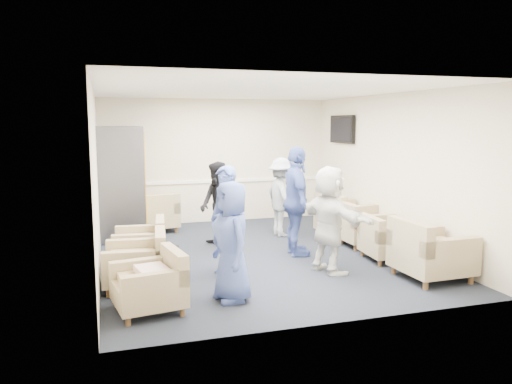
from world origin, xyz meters
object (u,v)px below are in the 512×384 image
object	(u,v)px
person_front_left	(232,241)
vending_machine	(121,183)
armchair_left_mid	(140,264)
armchair_right_midfar	(360,227)
armchair_left_far	(143,246)
person_mid_left	(225,221)
person_back_left	(218,205)
person_mid_right	(296,201)
armchair_right_midnear	(386,241)
armchair_right_far	(344,219)
person_front_right	(329,220)
armchair_corner	(156,215)
armchair_left_near	(153,286)
person_back_right	(282,197)
armchair_right_near	(428,254)

from	to	relation	value
person_front_left	vending_machine	bearing A→B (deg)	-170.94
armchair_left_mid	armchair_right_midfar	xyz separation A→B (m)	(3.95, 1.20, 0.01)
armchair_left_far	person_mid_left	bearing A→B (deg)	58.92
armchair_left_mid	person_back_left	xyz separation A→B (m)	(1.48, 1.78, 0.44)
armchair_left_far	person_mid_right	size ratio (longest dim) A/B	0.47
armchair_right_midfar	person_mid_left	bearing A→B (deg)	108.39
armchair_right_midnear	vending_machine	xyz separation A→B (m)	(-3.99, 2.84, 0.76)
armchair_right_far	person_front_left	world-z (taller)	person_front_left
armchair_left_mid	armchair_right_midnear	distance (m)	3.88
armchair_right_midnear	person_back_left	world-z (taller)	person_back_left
armchair_right_midnear	person_mid_right	size ratio (longest dim) A/B	0.45
person_front_right	person_mid_left	bearing A→B (deg)	63.28
armchair_right_midnear	armchair_corner	bearing A→B (deg)	49.89
person_back_left	person_mid_right	size ratio (longest dim) A/B	0.84
armchair_left_near	vending_machine	bearing A→B (deg)	173.52
armchair_corner	armchair_right_midnear	bearing A→B (deg)	128.69
person_front_right	person_back_right	bearing A→B (deg)	-17.65
armchair_right_midnear	armchair_right_far	bearing A→B (deg)	1.33
armchair_right_midfar	armchair_left_far	bearing A→B (deg)	90.55
armchair_right_near	armchair_right_far	size ratio (longest dim) A/B	0.89
armchair_left_far	person_front_left	xyz separation A→B (m)	(0.94, -1.89, 0.44)
armchair_corner	person_mid_right	bearing A→B (deg)	122.05
armchair_left_mid	armchair_corner	world-z (taller)	armchair_corner
armchair_right_near	armchair_left_mid	bearing A→B (deg)	76.40
armchair_right_midnear	armchair_right_midfar	distance (m)	1.01
armchair_right_midfar	armchair_left_near	bearing A→B (deg)	117.05
armchair_left_near	armchair_right_far	size ratio (longest dim) A/B	0.84
person_mid_right	person_front_right	world-z (taller)	person_mid_right
armchair_left_far	person_back_right	world-z (taller)	person_back_right
person_mid_right	armchair_corner	bearing A→B (deg)	46.81
armchair_right_midfar	armchair_right_far	distance (m)	0.64
armchair_left_far	vending_machine	distance (m)	2.14
armchair_left_mid	armchair_left_far	world-z (taller)	armchair_left_mid
person_back_left	person_back_right	world-z (taller)	person_back_right
armchair_corner	vending_machine	world-z (taller)	vending_machine
vending_machine	person_mid_left	distance (m)	3.14
person_mid_left	armchair_right_midnear	bearing A→B (deg)	65.86
armchair_right_far	person_back_left	bearing A→B (deg)	82.54
armchair_right_near	armchair_right_far	world-z (taller)	armchair_right_far
person_mid_right	armchair_left_mid	bearing A→B (deg)	117.01
person_back_right	armchair_left_far	bearing A→B (deg)	110.05
armchair_left_near	vending_machine	xyz separation A→B (m)	(-0.20, 3.96, 0.76)
armchair_corner	person_back_left	xyz separation A→B (m)	(0.92, -1.64, 0.42)
vending_machine	armchair_right_far	bearing A→B (deg)	-16.29
armchair_left_near	armchair_corner	size ratio (longest dim) A/B	0.93
armchair_right_near	vending_machine	distance (m)	5.62
vending_machine	person_back_right	size ratio (longest dim) A/B	1.39
armchair_right_midnear	armchair_right_midfar	world-z (taller)	armchair_right_midfar
person_back_left	armchair_right_near	bearing A→B (deg)	27.64
armchair_right_near	armchair_left_near	bearing A→B (deg)	89.76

